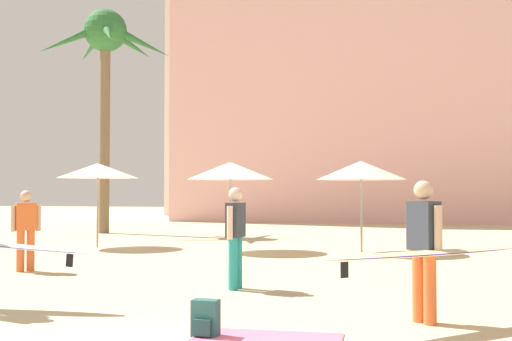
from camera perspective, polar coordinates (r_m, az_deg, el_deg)
The scene contains 10 objects.
hotel_pink at distance 39.31m, azimuth 11.85°, elevation 8.92°, with size 24.02×10.14×17.97m, color beige.
palm_tree_far_left at distance 26.70m, azimuth -13.20°, elevation 10.40°, with size 4.85×5.19×8.93m.
cafe_umbrella_0 at distance 19.58m, azimuth -13.89°, elevation -0.02°, with size 2.37×2.37×2.49m.
cafe_umbrella_1 at distance 17.85m, azimuth -2.29°, elevation -0.03°, with size 2.42×2.42×2.47m.
cafe_umbrella_4 at distance 17.67m, azimuth 9.33°, elevation 0.01°, with size 2.46×2.46×2.48m.
beach_towel at distance 7.27m, azimuth 0.78°, elevation -14.95°, with size 1.67×1.06×0.01m, color #EF6684.
backpack at distance 7.49m, azimuth -4.54°, elevation -13.03°, with size 0.32×0.26×0.42m.
person_mid_right at distance 8.23m, azimuth 14.77°, elevation -6.74°, with size 2.59×2.25×1.79m.
person_far_right at distance 14.10m, azimuth -19.80°, elevation -4.75°, with size 0.53×0.46×1.67m.
person_far_left at distance 10.89m, azimuth -1.84°, elevation -5.60°, with size 0.28×0.61×1.72m.
Camera 1 is at (2.41, -5.31, 1.65)m, focal length 44.95 mm.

